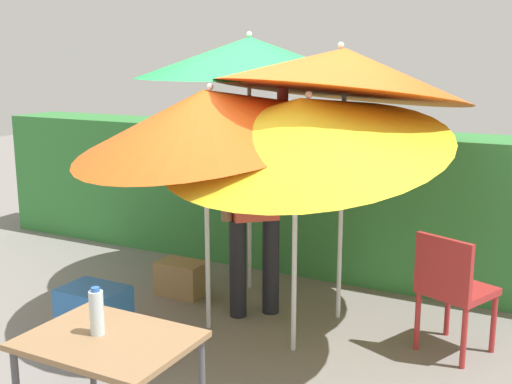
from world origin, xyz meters
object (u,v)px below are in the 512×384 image
object	(u,v)px
umbrella_yellow	(343,71)
folding_table	(109,356)
bottle_water	(97,312)
chair_plastic	(452,286)
umbrella_rainbow	(249,58)
person_vendor	(255,205)
umbrella_navy	(208,114)
cooler_box	(95,319)
umbrella_orange	(302,123)
crate_cardboard	(182,278)

from	to	relation	value
umbrella_yellow	folding_table	size ratio (longest dim) A/B	2.93
bottle_water	chair_plastic	bearing A→B (deg)	59.96
umbrella_rainbow	person_vendor	distance (m)	1.32
umbrella_navy	cooler_box	bearing A→B (deg)	-128.38
person_vendor	folding_table	bearing A→B (deg)	-80.47
folding_table	bottle_water	bearing A→B (deg)	174.91
umbrella_orange	umbrella_navy	distance (m)	0.77
umbrella_navy	chair_plastic	distance (m)	2.14
umbrella_rainbow	umbrella_orange	size ratio (longest dim) A/B	1.11
umbrella_orange	cooler_box	bearing A→B (deg)	-153.29
person_vendor	folding_table	xyz separation A→B (m)	(0.37, -2.20, -0.26)
cooler_box	person_vendor	bearing A→B (deg)	57.26
umbrella_navy	person_vendor	bearing A→B (deg)	68.48
cooler_box	crate_cardboard	bearing A→B (deg)	93.36
chair_plastic	bottle_water	xyz separation A→B (m)	(-1.28, -2.21, 0.37)
crate_cardboard	umbrella_navy	bearing A→B (deg)	-39.26
umbrella_navy	folding_table	size ratio (longest dim) A/B	2.69
umbrella_orange	cooler_box	xyz separation A→B (m)	(-1.33, -0.67, -1.42)
umbrella_rainbow	crate_cardboard	xyz separation A→B (m)	(-0.46, -0.44, -1.94)
chair_plastic	person_vendor	bearing A→B (deg)	-179.42
cooler_box	umbrella_navy	bearing A→B (deg)	51.62
umbrella_navy	folding_table	bearing A→B (deg)	-73.25
cooler_box	umbrella_orange	bearing A→B (deg)	26.71
crate_cardboard	bottle_water	distance (m)	2.63
cooler_box	bottle_water	bearing A→B (deg)	-46.44
umbrella_rainbow	bottle_water	xyz separation A→B (m)	(0.63, -2.73, -1.21)
umbrella_rainbow	person_vendor	bearing A→B (deg)	-57.90
umbrella_orange	crate_cardboard	bearing A→B (deg)	158.68
umbrella_orange	umbrella_rainbow	bearing A→B (deg)	133.57
umbrella_orange	cooler_box	world-z (taller)	umbrella_orange
umbrella_yellow	person_vendor	xyz separation A→B (m)	(-0.62, -0.27, -1.06)
chair_plastic	folding_table	world-z (taller)	chair_plastic
umbrella_yellow	person_vendor	size ratio (longest dim) A/B	1.25
umbrella_orange	umbrella_navy	xyz separation A→B (m)	(-0.77, 0.03, 0.03)
umbrella_navy	bottle_water	size ratio (longest dim) A/B	8.96
cooler_box	folding_table	bearing A→B (deg)	-44.65
umbrella_navy	bottle_water	bearing A→B (deg)	-75.36
cooler_box	crate_cardboard	xyz separation A→B (m)	(-0.07, 1.21, -0.09)
umbrella_navy	crate_cardboard	size ratio (longest dim) A/B	5.02
bottle_water	umbrella_yellow	bearing A→B (deg)	82.60
umbrella_navy	cooler_box	xyz separation A→B (m)	(-0.55, -0.70, -1.45)
folding_table	chair_plastic	bearing A→B (deg)	61.45
person_vendor	crate_cardboard	world-z (taller)	person_vendor
crate_cardboard	folding_table	bearing A→B (deg)	-63.11
folding_table	cooler_box	bearing A→B (deg)	135.35
umbrella_navy	chair_plastic	world-z (taller)	umbrella_navy
folding_table	umbrella_orange	bearing A→B (deg)	82.29
person_vendor	crate_cardboard	bearing A→B (deg)	173.41
umbrella_orange	chair_plastic	bearing A→B (deg)	25.88
folding_table	person_vendor	bearing A→B (deg)	99.53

